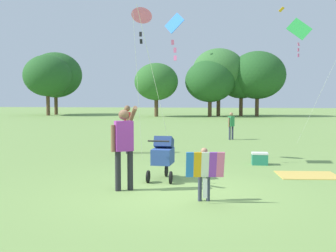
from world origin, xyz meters
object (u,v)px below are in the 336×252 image
at_px(kite_adult_black, 173,30).
at_px(kite_green_novelty, 300,33).
at_px(person_red_shirt, 127,125).
at_px(person_sitting_far, 231,124).
at_px(child_with_butterfly_kite, 204,169).
at_px(picnic_blanket, 308,175).
at_px(person_adult_flyer, 124,142).
at_px(cooler_box, 260,159).
at_px(kite_orange_delta, 142,17).
at_px(stroller, 163,154).

bearing_deg(kite_adult_black, kite_green_novelty, 52.11).
height_order(person_red_shirt, person_sitting_far, person_red_shirt).
xyz_separation_m(child_with_butterfly_kite, picnic_blanket, (2.46, 2.81, -0.60)).
xyz_separation_m(person_adult_flyer, cooler_box, (3.12, 3.58, -0.84)).
xyz_separation_m(kite_orange_delta, person_red_shirt, (-0.79, 1.52, -3.34)).
distance_m(kite_adult_black, kite_green_novelty, 7.37).
xyz_separation_m(stroller, kite_adult_black, (0.02, 2.02, 3.17)).
bearing_deg(kite_orange_delta, cooler_box, -5.96).
height_order(kite_adult_black, picnic_blanket, kite_adult_black).
distance_m(kite_green_novelty, cooler_box, 7.21).
xyz_separation_m(person_adult_flyer, picnic_blanket, (4.14, 2.09, -1.01)).
bearing_deg(child_with_butterfly_kite, cooler_box, 71.50).
distance_m(stroller, kite_green_novelty, 9.83).
xyz_separation_m(child_with_butterfly_kite, stroller, (-1.02, 1.89, -0.01)).
height_order(child_with_butterfly_kite, kite_orange_delta, kite_orange_delta).
distance_m(person_red_shirt, picnic_blanket, 6.33).
xyz_separation_m(person_sitting_far, cooler_box, (0.59, -6.69, -0.54)).
relative_size(person_adult_flyer, person_sitting_far, 1.44).
xyz_separation_m(stroller, person_sitting_far, (1.87, 9.11, 0.11)).
distance_m(person_adult_flyer, person_sitting_far, 10.58).
bearing_deg(person_red_shirt, picnic_blanket, -32.62).
bearing_deg(person_red_shirt, child_with_butterfly_kite, -65.52).
distance_m(stroller, kite_adult_black, 3.76).
bearing_deg(child_with_butterfly_kite, stroller, 118.39).
relative_size(person_adult_flyer, stroller, 1.60).
height_order(person_red_shirt, picnic_blanket, person_red_shirt).
bearing_deg(kite_orange_delta, person_sitting_far, 65.56).
xyz_separation_m(stroller, kite_green_novelty, (4.53, 7.81, 3.88)).
relative_size(kite_orange_delta, kite_green_novelty, 0.89).
distance_m(stroller, cooler_box, 3.48).
bearing_deg(kite_adult_black, kite_orange_delta, 143.47).
distance_m(person_red_shirt, cooler_box, 4.72).
height_order(person_adult_flyer, cooler_box, person_adult_flyer).
bearing_deg(stroller, person_adult_flyer, -119.57).
height_order(stroller, person_sitting_far, person_sitting_far).
height_order(stroller, kite_adult_black, kite_adult_black).
xyz_separation_m(kite_orange_delta, kite_green_novelty, (5.53, 5.03, 0.19)).
bearing_deg(picnic_blanket, kite_orange_delta, 157.49).
relative_size(kite_adult_black, person_red_shirt, 2.64).
height_order(kite_green_novelty, cooler_box, kite_green_novelty).
height_order(person_adult_flyer, person_red_shirt, person_adult_flyer).
height_order(kite_adult_black, kite_green_novelty, kite_green_novelty).
bearing_deg(kite_green_novelty, child_with_butterfly_kite, -109.90).
bearing_deg(person_sitting_far, child_with_butterfly_kite, -94.43).
bearing_deg(kite_orange_delta, kite_adult_black, -36.53).
distance_m(child_with_butterfly_kite, person_sitting_far, 11.03).
bearing_deg(kite_green_novelty, picnic_blanket, -98.70).
height_order(child_with_butterfly_kite, stroller, stroller).
bearing_deg(stroller, picnic_blanket, 14.88).
bearing_deg(picnic_blanket, person_sitting_far, 101.09).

